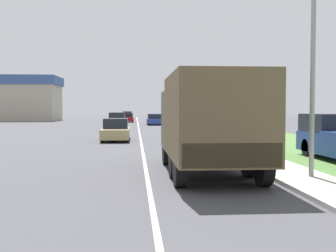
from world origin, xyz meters
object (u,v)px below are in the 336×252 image
military_truck (209,120)px  car_fourth_ahead (127,118)px  car_third_ahead (154,120)px  lamp_post (307,18)px  car_nearest_ahead (116,130)px  car_second_ahead (117,122)px  car_farthest_ahead (127,116)px

military_truck → car_fourth_ahead: bearing=93.9°
car_third_ahead → lamp_post: lamp_post is taller
car_nearest_ahead → car_fourth_ahead: (0.08, 36.32, -0.01)m
car_second_ahead → car_third_ahead: bearing=68.2°
car_third_ahead → car_fourth_ahead: 11.38m
military_truck → car_nearest_ahead: bearing=103.8°
military_truck → car_fourth_ahead: military_truck is taller
military_truck → car_second_ahead: 29.76m
car_nearest_ahead → car_fourth_ahead: 36.32m
car_fourth_ahead → lamp_post: (6.10, -52.13, 4.05)m
car_nearest_ahead → car_farthest_ahead: size_ratio=1.01×
car_nearest_ahead → lamp_post: 17.45m
car_second_ahead → car_third_ahead: (4.25, 10.59, -0.11)m
car_fourth_ahead → car_second_ahead: bearing=-91.8°
car_nearest_ahead → lamp_post: lamp_post is taller
car_third_ahead → car_fourth_ahead: bearing=108.4°
military_truck → lamp_post: bearing=-26.4°
car_fourth_ahead → lamp_post: bearing=-83.3°
car_third_ahead → lamp_post: bearing=-86.5°
car_farthest_ahead → lamp_post: (6.33, -63.90, 4.00)m
car_second_ahead → car_farthest_ahead: 33.16m
car_third_ahead → car_second_ahead: bearing=-111.8°
car_nearest_ahead → car_second_ahead: size_ratio=1.14×
military_truck → lamp_post: (2.60, -1.29, 2.95)m
car_nearest_ahead → car_second_ahead: 14.93m
car_nearest_ahead → lamp_post: bearing=-68.7°
car_third_ahead → car_fourth_ahead: car_fourth_ahead is taller
car_farthest_ahead → car_nearest_ahead: bearing=-89.8°
car_second_ahead → car_fourth_ahead: 21.40m
military_truck → car_farthest_ahead: size_ratio=1.43×
military_truck → car_third_ahead: (0.10, 40.04, -1.11)m
car_nearest_ahead → car_fourth_ahead: bearing=89.9°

